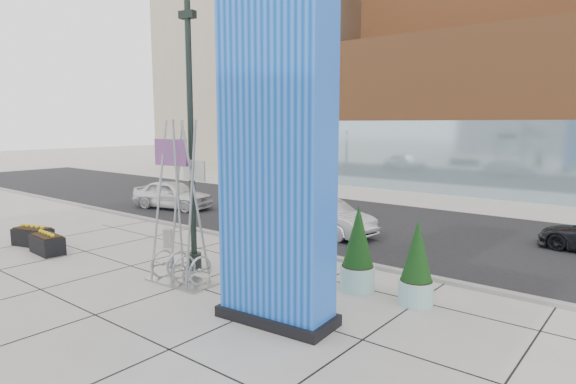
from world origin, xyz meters
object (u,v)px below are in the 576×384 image
Objects in this scene: concrete_bollard at (168,238)px; public_art_sculpture at (180,241)px; lamp_post at (192,164)px; car_silver_mid at (325,217)px; car_white_west at (172,195)px; overhead_street_sign at (249,163)px; blue_pylon at (276,128)px.

public_art_sculpture is at bearing -32.16° from concrete_bollard.
lamp_post is 7.40m from car_silver_mid.
lamp_post is 12.20m from car_white_west.
lamp_post is 2.27× the size of overhead_street_sign.
car_white_west is at bearing 164.30° from overhead_street_sign.
blue_pylon reaches higher than public_art_sculpture.
overhead_street_sign is at bearing 132.97° from blue_pylon.
car_white_west is at bearing 140.91° from concrete_bollard.
concrete_bollard is 0.19× the size of overhead_street_sign.
public_art_sculpture is 5.44m from overhead_street_sign.
car_white_west is 1.01× the size of car_silver_mid.
blue_pylon is 2.57× the size of overhead_street_sign.
public_art_sculpture reaches higher than overhead_street_sign.
car_white_west is (-14.72, 8.30, -3.89)m from blue_pylon.
car_white_west is 10.40m from car_silver_mid.
overhead_street_sign is (-5.77, 5.19, -1.44)m from blue_pylon.
public_art_sculpture is (-4.12, 0.39, -3.40)m from blue_pylon.
overhead_street_sign is (-1.64, 4.80, 1.95)m from public_art_sculpture.
car_silver_mid is (0.59, 6.85, -2.74)m from lamp_post.
overhead_street_sign is at bearing 48.51° from concrete_bollard.
lamp_post is at bearing 121.73° from public_art_sculpture.
lamp_post is at bearing -21.92° from concrete_bollard.
car_white_west is at bearing 145.50° from lamp_post.
public_art_sculpture reaches higher than concrete_bollard.
overhead_street_sign is 0.81× the size of car_white_west.
lamp_post is at bearing -137.87° from car_white_west.
concrete_bollard is at bearing -128.02° from overhead_street_sign.
car_white_west is (-8.95, 3.11, -2.45)m from overhead_street_sign.
overhead_street_sign reaches higher than car_white_west.
blue_pylon is 5.29m from lamp_post.
car_white_west is at bearing 141.08° from public_art_sculpture.
car_silver_mid is at bearing 57.55° from concrete_bollard.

